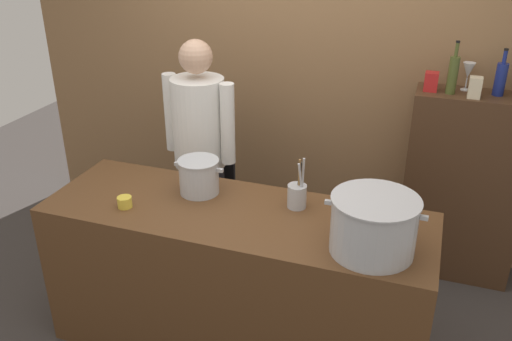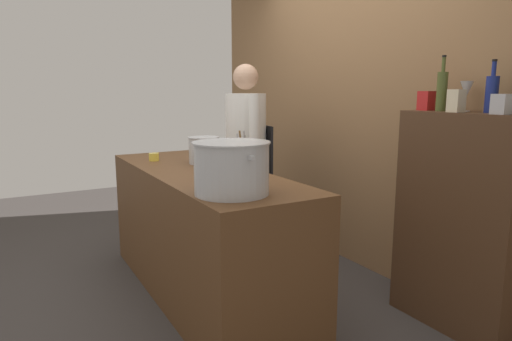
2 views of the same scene
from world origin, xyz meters
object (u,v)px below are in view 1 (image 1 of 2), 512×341
object	(u,v)px
butter_jar	(125,202)
spice_tin_cream	(475,88)
spice_tin_red	(431,82)
utensil_crock	(297,195)
wine_bottle_cobalt	(501,78)
wine_glass_short	(468,71)
wine_bottle_olive	(453,74)
stockpot_large	(373,225)
chef	(200,146)
stockpot_small	(199,176)

from	to	relation	value
butter_jar	spice_tin_cream	bearing A→B (deg)	36.03
spice_tin_red	utensil_crock	bearing A→B (deg)	-120.19
spice_tin_cream	spice_tin_red	size ratio (longest dim) A/B	1.08
utensil_crock	wine_bottle_cobalt	bearing A→B (deg)	46.72
spice_tin_cream	spice_tin_red	bearing A→B (deg)	165.96
wine_glass_short	butter_jar	bearing A→B (deg)	-140.05
wine_bottle_cobalt	wine_bottle_olive	distance (m)	0.29
butter_jar	stockpot_large	bearing A→B (deg)	0.82
utensil_crock	chef	bearing A→B (deg)	149.45
wine_glass_short	spice_tin_red	world-z (taller)	wine_glass_short
stockpot_large	wine_glass_short	world-z (taller)	wine_glass_short
chef	wine_glass_short	bearing A→B (deg)	-147.66
stockpot_small	spice_tin_red	distance (m)	1.59
wine_glass_short	spice_tin_cream	xyz separation A→B (m)	(0.05, -0.15, -0.06)
chef	butter_jar	bearing A→B (deg)	93.36
chef	butter_jar	xyz separation A→B (m)	(-0.10, -0.77, -0.03)
butter_jar	wine_bottle_olive	size ratio (longest dim) A/B	0.24
wine_glass_short	chef	bearing A→B (deg)	-158.19
stockpot_small	chef	bearing A→B (deg)	113.89
stockpot_small	spice_tin_cream	bearing A→B (deg)	34.24
utensil_crock	spice_tin_red	world-z (taller)	spice_tin_red
stockpot_small	butter_jar	distance (m)	0.43
butter_jar	wine_glass_short	world-z (taller)	wine_glass_short
wine_bottle_olive	wine_glass_short	xyz separation A→B (m)	(0.09, 0.10, 0.00)
butter_jar	wine_bottle_cobalt	distance (m)	2.37
butter_jar	spice_tin_cream	xyz separation A→B (m)	(1.73, 1.26, 0.45)
chef	spice_tin_cream	world-z (taller)	chef
butter_jar	utensil_crock	bearing A→B (deg)	19.44
wine_bottle_cobalt	wine_bottle_olive	bearing A→B (deg)	-168.17
wine_bottle_olive	wine_glass_short	bearing A→B (deg)	49.25
utensil_crock	spice_tin_red	distance (m)	1.24
chef	spice_tin_red	size ratio (longest dim) A/B	13.87
chef	wine_bottle_olive	size ratio (longest dim) A/B	5.04
wine_glass_short	stockpot_large	bearing A→B (deg)	-104.37
stockpot_large	wine_bottle_olive	bearing A→B (deg)	78.31
chef	wine_glass_short	distance (m)	1.77
chef	wine_glass_short	size ratio (longest dim) A/B	9.30
utensil_crock	wine_bottle_cobalt	distance (m)	1.51
chef	spice_tin_cream	distance (m)	1.75
stockpot_large	wine_glass_short	bearing A→B (deg)	75.63
butter_jar	wine_glass_short	bearing A→B (deg)	39.95
utensil_crock	spice_tin_cream	bearing A→B (deg)	48.17
utensil_crock	wine_bottle_cobalt	size ratio (longest dim) A/B	1.00
stockpot_large	spice_tin_red	distance (m)	1.35
stockpot_large	stockpot_small	bearing A→B (deg)	164.91
butter_jar	stockpot_small	bearing A→B (deg)	43.24
butter_jar	spice_tin_red	bearing A→B (deg)	41.97
stockpot_small	wine_bottle_olive	bearing A→B (deg)	38.30
stockpot_small	wine_glass_short	distance (m)	1.82
stockpot_small	wine_bottle_olive	world-z (taller)	wine_bottle_olive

